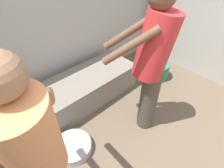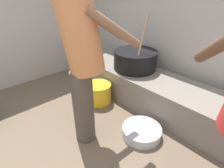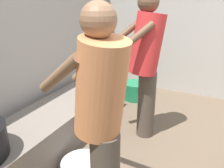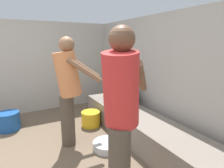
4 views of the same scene
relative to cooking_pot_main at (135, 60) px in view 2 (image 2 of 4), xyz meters
The scene contains 6 objects.
block_enclosure_rear 1.03m from the cooking_pot_main, 31.15° to the left, with size 4.84×0.20×1.91m, color #ADA8A0.
hearth_ledge 0.70m from the cooking_pot_main, ahead, with size 2.77×0.60×0.39m, color slate.
cooking_pot_main is the anchor object (origin of this frame).
cook_in_orange_shirt 1.11m from the cooking_pot_main, 74.70° to the right, with size 0.52×0.72×1.56m.
bucket_yellow_plastic 0.67m from the cooking_pot_main, 107.84° to the right, with size 0.34×0.34×0.26m, color gold.
metal_mixing_bowl 1.00m from the cooking_pot_main, 42.69° to the right, with size 0.41×0.41×0.10m, color #B7B7BC.
Camera 2 is at (0.70, 0.05, 1.41)m, focal length 29.31 mm.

